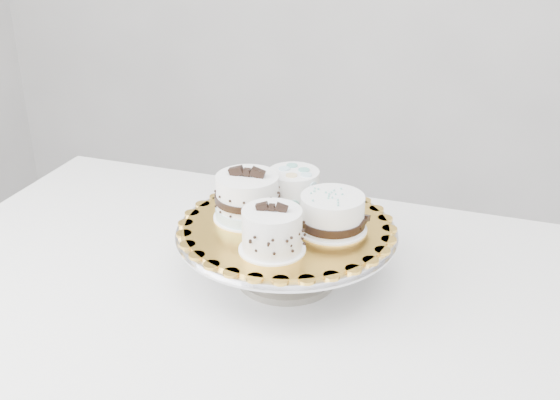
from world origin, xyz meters
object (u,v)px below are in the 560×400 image
(table, at_px, (255,324))
(cake_board, at_px, (287,226))
(cake_ribbon, at_px, (333,214))
(cake_stand, at_px, (287,244))
(cake_dots, at_px, (293,188))
(cake_banded, at_px, (248,199))
(cake_swirl, at_px, (272,231))

(table, relative_size, cake_board, 3.81)
(table, height_order, cake_ribbon, cake_ribbon)
(cake_stand, distance_m, cake_dots, 0.10)
(cake_stand, height_order, cake_ribbon, cake_ribbon)
(cake_stand, xyz_separation_m, cake_banded, (-0.07, 0.01, 0.07))
(cake_dots, bearing_deg, cake_stand, -86.21)
(cake_stand, xyz_separation_m, cake_dots, (-0.01, 0.07, 0.07))
(table, bearing_deg, cake_swirl, -40.66)
(cake_board, bearing_deg, table, -135.58)
(table, xyz_separation_m, cake_banded, (-0.03, 0.05, 0.21))
(cake_swirl, bearing_deg, table, 129.54)
(cake_board, bearing_deg, cake_dots, 96.98)
(cake_stand, relative_size, cake_ribbon, 2.98)
(cake_board, distance_m, cake_ribbon, 0.08)
(cake_stand, bearing_deg, cake_board, 0.00)
(cake_ribbon, bearing_deg, cake_swirl, -117.80)
(cake_banded, xyz_separation_m, cake_dots, (0.06, 0.07, -0.00))
(cake_dots, bearing_deg, cake_board, -86.21)
(cake_banded, distance_m, cake_dots, 0.09)
(table, xyz_separation_m, cake_stand, (0.04, 0.04, 0.14))
(cake_board, relative_size, cake_swirl, 3.25)
(cake_banded, bearing_deg, cake_dots, 44.21)
(cake_ribbon, bearing_deg, table, -146.40)
(cake_board, xyz_separation_m, cake_banded, (-0.07, 0.01, 0.04))
(cake_dots, bearing_deg, table, -109.92)
(cake_banded, relative_size, cake_dots, 1.05)
(cake_stand, relative_size, cake_dots, 3.32)
(cake_board, height_order, cake_dots, cake_dots)
(table, distance_m, cake_dots, 0.24)
(table, relative_size, cake_ribbon, 10.42)
(cake_swirl, relative_size, cake_ribbon, 0.84)
(cake_swirl, height_order, cake_ribbon, cake_swirl)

